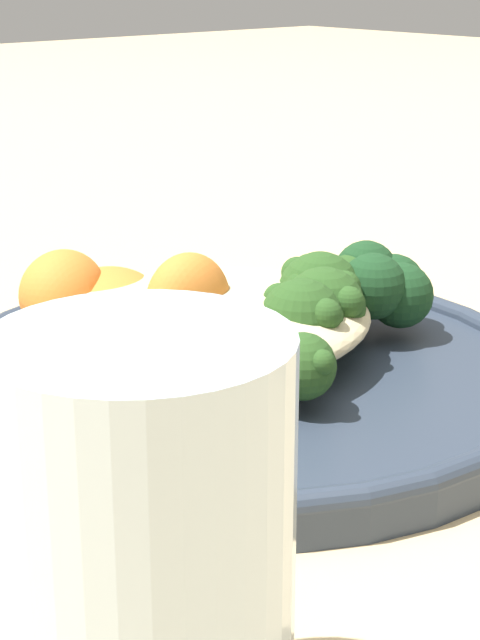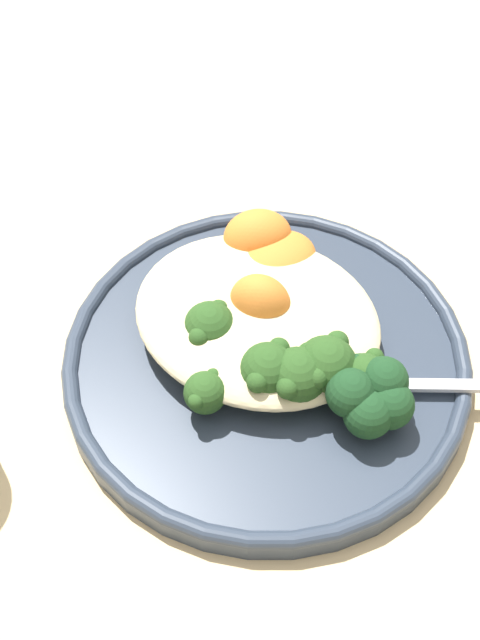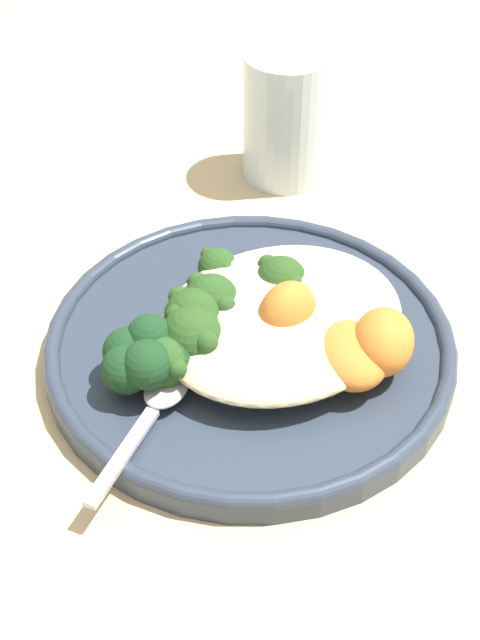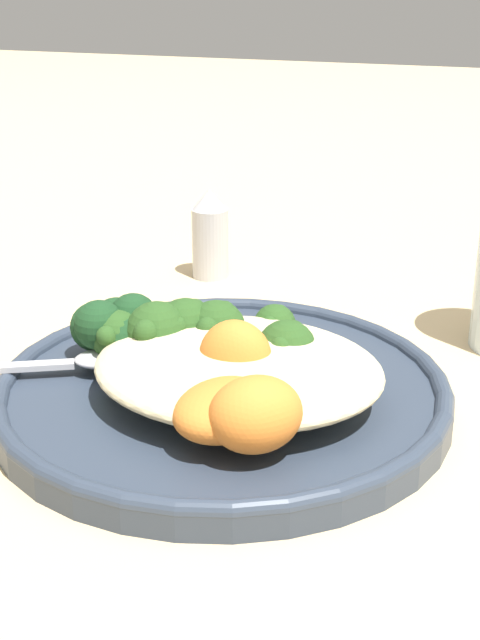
% 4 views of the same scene
% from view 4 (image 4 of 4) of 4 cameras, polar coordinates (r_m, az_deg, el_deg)
% --- Properties ---
extents(ground_plane, '(4.00, 4.00, 0.00)m').
position_cam_4_polar(ground_plane, '(0.58, -1.91, -5.47)').
color(ground_plane, '#D6B784').
extents(plate, '(0.29, 0.29, 0.02)m').
position_cam_4_polar(plate, '(0.57, -1.22, -4.68)').
color(plate, '#2D3847').
rests_on(plate, ground_plane).
extents(quinoa_mound, '(0.18, 0.15, 0.03)m').
position_cam_4_polar(quinoa_mound, '(0.54, -0.14, -3.09)').
color(quinoa_mound, beige).
rests_on(quinoa_mound, plate).
extents(broccoli_stalk_0, '(0.08, 0.08, 0.04)m').
position_cam_4_polar(broccoli_stalk_0, '(0.55, 2.13, -2.29)').
color(broccoli_stalk_0, '#9EBC66').
rests_on(broccoli_stalk_0, plate).
extents(broccoli_stalk_1, '(0.04, 0.11, 0.03)m').
position_cam_4_polar(broccoli_stalk_1, '(0.59, 1.00, -1.41)').
color(broccoli_stalk_1, '#9EBC66').
rests_on(broccoli_stalk_1, plate).
extents(broccoli_stalk_2, '(0.04, 0.10, 0.04)m').
position_cam_4_polar(broccoli_stalk_2, '(0.58, -1.61, -1.01)').
color(broccoli_stalk_2, '#9EBC66').
rests_on(broccoli_stalk_2, plate).
extents(broccoli_stalk_3, '(0.06, 0.08, 0.04)m').
position_cam_4_polar(broccoli_stalk_3, '(0.58, -3.38, -0.86)').
color(broccoli_stalk_3, '#9EBC66').
rests_on(broccoli_stalk_3, plate).
extents(broccoli_stalk_4, '(0.09, 0.07, 0.04)m').
position_cam_4_polar(broccoli_stalk_4, '(0.57, -4.88, -1.32)').
color(broccoli_stalk_4, '#9EBC66').
rests_on(broccoli_stalk_4, plate).
extents(broccoli_stalk_5, '(0.12, 0.06, 0.03)m').
position_cam_4_polar(broccoli_stalk_5, '(0.57, -6.27, -1.95)').
color(broccoli_stalk_5, '#9EBC66').
rests_on(broccoli_stalk_5, plate).
extents(sweet_potato_chunk_0, '(0.07, 0.06, 0.04)m').
position_cam_4_polar(sweet_potato_chunk_0, '(0.48, 1.00, -6.06)').
color(sweet_potato_chunk_0, orange).
rests_on(sweet_potato_chunk_0, plate).
extents(sweet_potato_chunk_1, '(0.05, 0.04, 0.05)m').
position_cam_4_polar(sweet_potato_chunk_1, '(0.53, -0.30, -2.45)').
color(sweet_potato_chunk_1, orange).
rests_on(sweet_potato_chunk_1, plate).
extents(sweet_potato_chunk_2, '(0.07, 0.08, 0.03)m').
position_cam_4_polar(sweet_potato_chunk_2, '(0.49, -0.96, -5.75)').
color(sweet_potato_chunk_2, orange).
rests_on(sweet_potato_chunk_2, plate).
extents(kale_tuft, '(0.06, 0.06, 0.04)m').
position_cam_4_polar(kale_tuft, '(0.60, -8.12, -0.36)').
color(kale_tuft, '#193D1E').
rests_on(kale_tuft, plate).
extents(spoon, '(0.11, 0.07, 0.01)m').
position_cam_4_polar(spoon, '(0.59, -10.11, -2.58)').
color(spoon, '#B7B7BC').
rests_on(spoon, plate).
extents(salt_shaker, '(0.03, 0.03, 0.08)m').
position_cam_4_polar(salt_shaker, '(0.80, -1.93, 5.50)').
color(salt_shaker, '#B2B2B7').
rests_on(salt_shaker, ground_plane).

